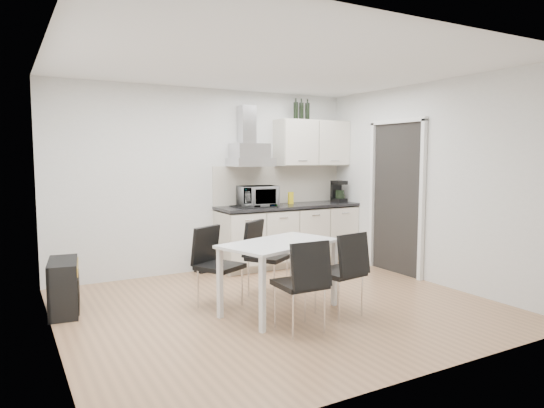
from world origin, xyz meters
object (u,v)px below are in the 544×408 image
Objects in this scene: floor_speaker at (203,261)px; chair_near_left at (300,285)px; chair_far_left at (220,268)px; guitar_amp at (64,287)px; dining_table at (279,251)px; chair_far_right at (268,258)px; chair_near_right at (339,273)px; kitchenette at (289,210)px.

chair_near_left is at bearing -107.44° from floor_speaker.
chair_far_left is 1.00× the size of chair_near_left.
guitar_amp is 2.30× the size of floor_speaker.
chair_far_left reaches higher than floor_speaker.
dining_table is 4.50× the size of floor_speaker.
chair_far_right is 2.85× the size of floor_speaker.
chair_far_left is 2.85× the size of floor_speaker.
guitar_amp is (-1.89, 1.64, -0.16)m from chair_near_left.
chair_near_left is (0.37, -1.03, 0.00)m from chair_far_left.
kitchenette is at bearing 62.11° from chair_near_right.
chair_far_left reaches higher than dining_table.
kitchenette is at bearing 22.26° from guitar_amp.
chair_near_right is (-0.79, -2.29, -0.39)m from kitchenette.
chair_far_right and chair_near_left have the same top height.
floor_speaker is at bearing 74.50° from dining_table.
chair_near_left is 2.51m from guitar_amp.
guitar_amp is 2.18m from floor_speaker.
kitchenette is 1.71m from chair_far_right.
chair_near_left is 0.62m from chair_near_right.
dining_table is at bearing 79.79° from chair_near_left.
chair_far_right and chair_near_right have the same top height.
guitar_amp is at bearing -49.68° from chair_far_left.
chair_near_right is (0.48, -0.40, -0.21)m from dining_table.
kitchenette is 2.86× the size of chair_near_right.
kitchenette is 2.45m from chair_near_right.
chair_far_right is at bearing 76.40° from chair_near_left.
kitchenette is at bearing -168.32° from chair_far_left.
chair_far_right is (-1.07, -1.27, -0.39)m from kitchenette.
floor_speaker is (-1.34, 0.17, -0.68)m from kitchenette.
dining_table is 1.96× the size of guitar_amp.
floor_speaker is at bearing 90.19° from chair_near_left.
kitchenette reaches higher than chair_far_right.
kitchenette reaches higher than chair_near_left.
chair_far_right is at bearing -3.37° from guitar_amp.
chair_near_left is (-0.32, -1.19, 0.00)m from chair_far_right.
chair_near_left is at bearing 82.31° from chair_far_left.
chair_near_right is at bearing 71.76° from chair_far_right.
chair_near_right is at bearing 18.02° from chair_near_left.
kitchenette reaches higher than floor_speaker.
chair_far_right is (0.20, 0.61, -0.21)m from dining_table.
chair_far_right is 2.25m from guitar_amp.
guitar_amp is (-2.20, 0.45, -0.16)m from chair_far_right.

